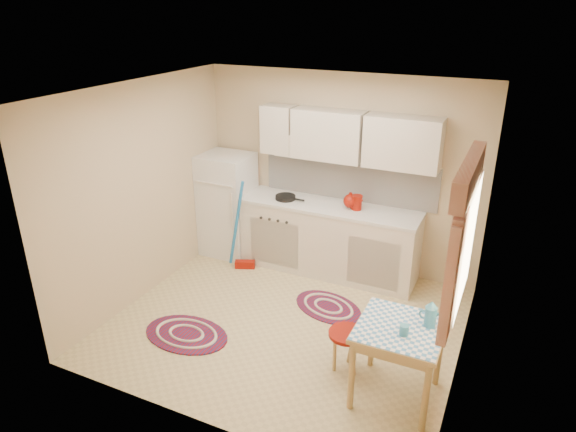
% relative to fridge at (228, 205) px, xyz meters
% --- Properties ---
extents(room_shell, '(3.64, 3.60, 2.52)m').
position_rel_fridge_xyz_m(room_shell, '(1.63, -1.01, 0.90)').
color(room_shell, tan).
rests_on(room_shell, ground).
extents(fridge, '(0.65, 0.60, 1.40)m').
position_rel_fridge_xyz_m(fridge, '(0.00, 0.00, 0.00)').
color(fridge, silver).
rests_on(fridge, ground).
extents(broom, '(0.30, 0.22, 1.20)m').
position_rel_fridge_xyz_m(broom, '(0.45, -0.35, -0.10)').
color(broom, '#1B68AE').
rests_on(broom, ground).
extents(base_cabinets, '(2.25, 0.60, 0.88)m').
position_rel_fridge_xyz_m(base_cabinets, '(1.46, 0.05, -0.26)').
color(base_cabinets, beige).
rests_on(base_cabinets, ground).
extents(countertop, '(2.27, 0.62, 0.04)m').
position_rel_fridge_xyz_m(countertop, '(1.46, 0.05, 0.20)').
color(countertop, silver).
rests_on(countertop, base_cabinets).
extents(frying_pan, '(0.27, 0.27, 0.05)m').
position_rel_fridge_xyz_m(frying_pan, '(0.87, 0.00, 0.24)').
color(frying_pan, black).
rests_on(frying_pan, countertop).
extents(red_kettle, '(0.22, 0.20, 0.19)m').
position_rel_fridge_xyz_m(red_kettle, '(1.72, 0.05, 0.32)').
color(red_kettle, maroon).
rests_on(red_kettle, countertop).
extents(red_canister, '(0.16, 0.16, 0.16)m').
position_rel_fridge_xyz_m(red_canister, '(1.80, 0.05, 0.30)').
color(red_canister, maroon).
rests_on(red_canister, countertop).
extents(table, '(0.72, 0.72, 0.72)m').
position_rel_fridge_xyz_m(table, '(2.82, -1.85, -0.34)').
color(table, tan).
rests_on(table, ground).
extents(stool, '(0.40, 0.40, 0.42)m').
position_rel_fridge_xyz_m(stool, '(2.31, -1.70, -0.49)').
color(stool, maroon).
rests_on(stool, ground).
extents(coffee_pot, '(0.13, 0.12, 0.25)m').
position_rel_fridge_xyz_m(coffee_pot, '(3.04, -1.73, 0.14)').
color(coffee_pot, teal).
rests_on(coffee_pot, table).
extents(mug, '(0.09, 0.09, 0.10)m').
position_rel_fridge_xyz_m(mug, '(2.87, -1.95, 0.07)').
color(mug, teal).
rests_on(mug, table).
extents(rug_center, '(1.00, 0.82, 0.02)m').
position_rel_fridge_xyz_m(rug_center, '(1.78, -0.78, -0.69)').
color(rug_center, maroon).
rests_on(rug_center, ground).
extents(rug_left, '(0.96, 0.65, 0.02)m').
position_rel_fridge_xyz_m(rug_left, '(0.61, -1.90, -0.69)').
color(rug_left, maroon).
rests_on(rug_left, ground).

